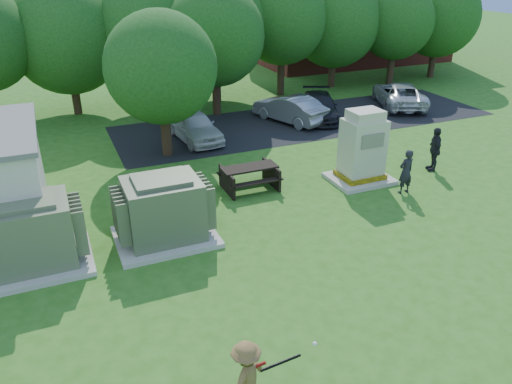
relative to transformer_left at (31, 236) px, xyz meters
name	(u,v)px	position (x,y,z in m)	size (l,w,h in m)	color
ground	(318,301)	(6.50, -4.50, -0.97)	(120.00, 120.00, 0.00)	#2D6619
brick_building	(351,9)	(24.50, 22.50, 3.03)	(15.00, 8.00, 8.00)	maroon
parking_strip	(307,120)	(13.50, 9.00, -0.96)	(20.00, 6.00, 0.01)	#232326
transformer_left	(31,236)	(0.00, 0.00, 0.00)	(3.00, 2.40, 2.07)	beige
transformer_right	(164,211)	(3.70, 0.00, 0.00)	(3.00, 2.40, 2.07)	beige
generator_cabinet	(362,151)	(11.66, 1.40, 0.26)	(2.30, 1.88, 2.81)	beige
picnic_table	(250,175)	(7.47, 2.39, -0.42)	(2.06, 1.54, 0.88)	black
batter	(246,377)	(3.61, -6.82, -0.19)	(1.01, 0.58, 1.56)	brown
person_by_generator	(406,172)	(12.53, -0.15, -0.13)	(0.61, 0.40, 1.67)	black
person_walking_right	(435,149)	(14.97, 1.14, -0.08)	(1.05, 0.44, 1.79)	#242328
car_white	(194,126)	(7.16, 8.44, -0.28)	(1.64, 4.07, 1.39)	silver
car_silver_a	(290,109)	(12.54, 9.22, -0.27)	(1.48, 4.24, 1.40)	#A4A4A9
car_dark	(319,106)	(14.27, 9.16, -0.33)	(1.78, 4.38, 1.27)	black
car_silver_b	(399,94)	(19.63, 9.43, -0.29)	(2.27, 4.92, 1.37)	silver
batting_equipment	(283,360)	(4.29, -6.95, 0.09)	(1.25, 0.21, 0.27)	black
tree_row	(180,32)	(8.25, 14.00, 3.18)	(41.30, 13.30, 7.30)	#47301E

